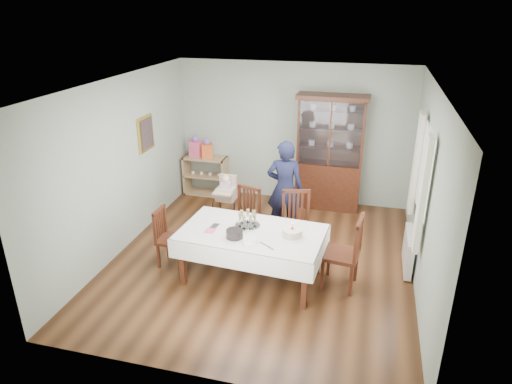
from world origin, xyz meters
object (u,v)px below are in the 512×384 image
(chair_far_left, at_px, (244,229))
(chair_end_left, at_px, (172,248))
(dining_table, at_px, (252,255))
(champagne_tray, at_px, (248,222))
(birthday_cake, at_px, (292,233))
(gift_bag_pink, at_px, (196,147))
(china_cabinet, at_px, (330,151))
(chair_far_right, at_px, (296,236))
(high_chair, at_px, (227,206))
(chair_end_right, at_px, (341,266))
(woman, at_px, (285,188))
(gift_bag_orange, at_px, (207,149))
(sideboard, at_px, (206,175))

(chair_far_left, height_order, chair_end_left, chair_far_left)
(dining_table, distance_m, chair_far_left, 1.01)
(champagne_tray, distance_m, birthday_cake, 0.69)
(dining_table, distance_m, gift_bag_pink, 3.44)
(chair_end_left, bearing_deg, china_cabinet, -36.76)
(chair_far_right, distance_m, champagne_tray, 1.06)
(china_cabinet, relative_size, high_chair, 2.28)
(chair_end_left, relative_size, champagne_tray, 2.52)
(chair_end_right, bearing_deg, woman, -134.52)
(chair_far_right, height_order, chair_end_right, chair_end_right)
(dining_table, relative_size, gift_bag_pink, 4.73)
(chair_end_left, height_order, gift_bag_orange, gift_bag_orange)
(chair_end_right, xyz_separation_m, gift_bag_pink, (-3.17, 2.66, 0.68))
(champagne_tray, bearing_deg, china_cabinet, 71.95)
(high_chair, xyz_separation_m, birthday_cake, (1.44, -1.55, 0.44))
(chair_end_left, height_order, chair_end_right, chair_end_right)
(chair_far_right, xyz_separation_m, gift_bag_orange, (-2.16, 1.95, 0.67))
(gift_bag_pink, relative_size, gift_bag_orange, 1.12)
(china_cabinet, distance_m, chair_far_left, 2.35)
(dining_table, xyz_separation_m, china_cabinet, (0.77, 2.80, 0.74))
(sideboard, bearing_deg, china_cabinet, -0.49)
(chair_end_right, height_order, woman, woman)
(high_chair, bearing_deg, chair_far_left, -48.56)
(woman, bearing_deg, birthday_cake, 99.83)
(chair_far_left, distance_m, chair_end_right, 1.82)
(china_cabinet, relative_size, chair_end_right, 2.03)
(china_cabinet, height_order, gift_bag_orange, china_cabinet)
(chair_far_right, distance_m, high_chair, 1.52)
(chair_far_right, distance_m, gift_bag_orange, 2.99)
(birthday_cake, relative_size, gift_bag_pink, 0.72)
(high_chair, bearing_deg, sideboard, 126.49)
(chair_end_left, bearing_deg, chair_far_left, -46.46)
(dining_table, bearing_deg, gift_bag_orange, 120.89)
(birthday_cake, xyz_separation_m, gift_bag_pink, (-2.49, 2.81, 0.18))
(dining_table, distance_m, gift_bag_orange, 3.31)
(china_cabinet, bearing_deg, birthday_cake, -93.96)
(woman, bearing_deg, gift_bag_pink, -36.83)
(champagne_tray, bearing_deg, dining_table, -55.21)
(sideboard, xyz_separation_m, birthday_cake, (2.31, -2.83, 0.42))
(chair_far_left, height_order, high_chair, chair_far_left)
(chair_end_right, xyz_separation_m, champagne_tray, (-1.35, 0.00, 0.51))
(sideboard, bearing_deg, dining_table, -58.41)
(china_cabinet, height_order, sideboard, china_cabinet)
(gift_bag_pink, bearing_deg, china_cabinet, -0.03)
(sideboard, height_order, chair_far_right, chair_far_right)
(chair_far_right, distance_m, birthday_cake, 1.01)
(chair_end_left, bearing_deg, chair_end_right, -88.59)
(chair_far_left, relative_size, birthday_cake, 3.05)
(china_cabinet, xyz_separation_m, chair_far_right, (-0.28, -1.94, -0.82))
(china_cabinet, distance_m, birthday_cake, 2.83)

